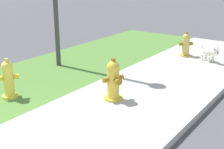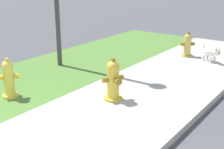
{
  "view_description": "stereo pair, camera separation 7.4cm",
  "coord_description": "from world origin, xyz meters",
  "px_view_note": "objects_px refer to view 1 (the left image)",
  "views": [
    {
      "loc": [
        -1.11,
        -2.69,
        2.21
      ],
      "look_at": [
        3.26,
        0.42,
        0.4
      ],
      "focal_mm": 50.0,
      "sensor_mm": 36.0,
      "label": 1
    },
    {
      "loc": [
        -1.06,
        -2.75,
        2.21
      ],
      "look_at": [
        3.26,
        0.42,
        0.4
      ],
      "focal_mm": 50.0,
      "sensor_mm": 36.0,
      "label": 2
    }
  ],
  "objects_px": {
    "fire_hydrant_mid_block": "(113,80)",
    "small_white_dog": "(209,52)",
    "fire_hydrant_by_grass_verge": "(8,79)",
    "fire_hydrant_at_driveway": "(186,45)"
  },
  "relations": [
    {
      "from": "fire_hydrant_by_grass_verge",
      "to": "small_white_dog",
      "type": "relative_size",
      "value": 1.4
    },
    {
      "from": "fire_hydrant_at_driveway",
      "to": "small_white_dog",
      "type": "xyz_separation_m",
      "value": [
        -0.16,
        -0.7,
        -0.05
      ]
    },
    {
      "from": "fire_hydrant_mid_block",
      "to": "small_white_dog",
      "type": "xyz_separation_m",
      "value": [
        3.36,
        -0.57,
        -0.11
      ]
    },
    {
      "from": "fire_hydrant_mid_block",
      "to": "small_white_dog",
      "type": "relative_size",
      "value": 1.46
    },
    {
      "from": "fire_hydrant_mid_block",
      "to": "small_white_dog",
      "type": "distance_m",
      "value": 3.41
    },
    {
      "from": "fire_hydrant_at_driveway",
      "to": "fire_hydrant_by_grass_verge",
      "type": "height_order",
      "value": "fire_hydrant_by_grass_verge"
    },
    {
      "from": "fire_hydrant_by_grass_verge",
      "to": "small_white_dog",
      "type": "bearing_deg",
      "value": 8.6
    },
    {
      "from": "fire_hydrant_mid_block",
      "to": "fire_hydrant_at_driveway",
      "type": "bearing_deg",
      "value": -154.34
    },
    {
      "from": "fire_hydrant_at_driveway",
      "to": "small_white_dog",
      "type": "distance_m",
      "value": 0.72
    },
    {
      "from": "fire_hydrant_by_grass_verge",
      "to": "small_white_dog",
      "type": "distance_m",
      "value": 4.87
    }
  ]
}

